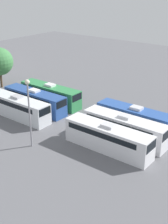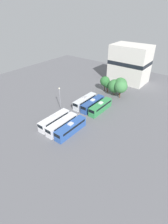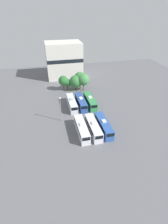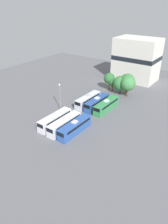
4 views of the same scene
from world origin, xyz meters
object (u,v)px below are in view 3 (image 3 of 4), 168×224
(bus_1, at_px, (93,127))
(bus_5, at_px, (90,101))
(bus_4, at_px, (81,102))
(bus_2, at_px, (104,125))
(bus_3, at_px, (72,103))
(depot_building, at_px, (64,60))
(tree_4, at_px, (83,80))
(tree_0, at_px, (63,81))
(tree_1, at_px, (67,83))
(light_pole, at_px, (60,105))
(tree_3, at_px, (80,78))
(bus_0, at_px, (82,129))
(tree_2, at_px, (76,82))
(worker_person, at_px, (88,116))

(bus_1, height_order, bus_5, same)
(bus_1, xyz_separation_m, bus_4, (-0.16, 16.45, 0.00))
(bus_2, distance_m, bus_3, 17.66)
(depot_building, bearing_deg, tree_4, -73.37)
(bus_4, bearing_deg, bus_1, -89.43)
(bus_5, relative_size, tree_0, 1.70)
(bus_3, xyz_separation_m, bus_5, (7.10, -0.00, 0.00))
(bus_3, distance_m, tree_1, 15.41)
(bus_5, height_order, light_pole, light_pole)
(bus_4, bearing_deg, tree_1, 100.49)
(tree_4, xyz_separation_m, depot_building, (-5.71, 19.10, 3.80))
(bus_4, bearing_deg, tree_4, 73.13)
(bus_5, distance_m, tree_4, 14.06)
(tree_1, bearing_deg, tree_3, 0.98)
(bus_0, distance_m, tree_3, 32.43)
(bus_1, xyz_separation_m, tree_0, (-4.66, 31.92, 2.92))
(bus_5, height_order, tree_4, tree_4)
(bus_4, height_order, tree_0, tree_0)
(tree_2, bearing_deg, bus_3, -106.87)
(bus_2, height_order, light_pole, light_pole)
(depot_building, bearing_deg, bus_3, -93.45)
(tree_4, bearing_deg, worker_person, -99.04)
(worker_person, relative_size, tree_0, 0.25)
(tree_3, distance_m, tree_4, 2.08)
(tree_0, distance_m, tree_2, 5.47)
(light_pole, distance_m, tree_2, 24.66)
(bus_5, bearing_deg, bus_3, 179.96)
(bus_2, height_order, tree_0, tree_0)
(bus_4, relative_size, bus_5, 1.00)
(bus_0, distance_m, depot_building, 49.51)
(bus_4, bearing_deg, bus_2, -77.76)
(tree_1, bearing_deg, worker_person, -82.04)
(tree_2, xyz_separation_m, tree_4, (3.27, -0.91, 0.95))
(bus_3, bearing_deg, light_pole, -121.15)
(bus_2, relative_size, depot_building, 0.65)
(bus_4, relative_size, depot_building, 0.65)
(bus_3, bearing_deg, bus_1, -77.22)
(bus_1, distance_m, bus_4, 16.46)
(bus_3, relative_size, tree_0, 1.70)
(bus_1, distance_m, bus_2, 3.37)
(worker_person, height_order, tree_2, tree_2)
(bus_5, bearing_deg, bus_4, 179.17)
(bus_1, xyz_separation_m, bus_5, (3.38, 16.40, 0.00))
(worker_person, relative_size, light_pole, 0.19)
(bus_3, height_order, tree_2, tree_2)
(tree_1, distance_m, tree_3, 6.03)
(bus_0, bearing_deg, tree_0, 91.97)
(bus_3, relative_size, depot_building, 0.65)
(bus_5, xyz_separation_m, worker_person, (-2.99, -8.82, -0.95))
(bus_5, xyz_separation_m, depot_building, (-5.12, 32.75, 7.12))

